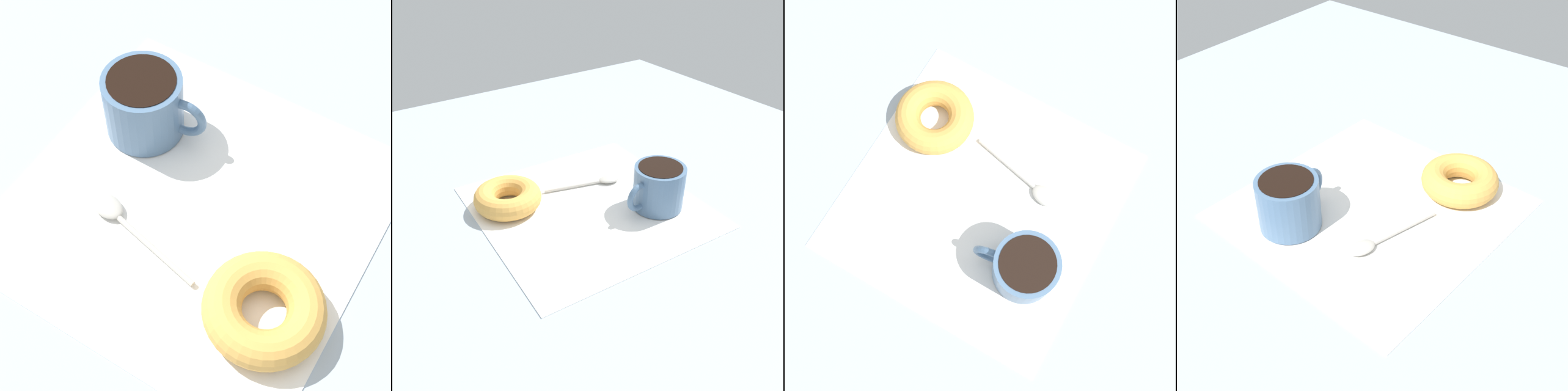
# 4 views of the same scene
# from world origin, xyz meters

# --- Properties ---
(ground_plane) EXTENTS (1.20, 1.20, 0.02)m
(ground_plane) POSITION_xyz_m (0.00, 0.00, -0.01)
(ground_plane) COLOR #99A8B7
(napkin) EXTENTS (0.35, 0.35, 0.00)m
(napkin) POSITION_xyz_m (-0.01, -0.01, 0.00)
(napkin) COLOR white
(napkin) RESTS_ON ground_plane
(coffee_cup) EXTENTS (0.08, 0.11, 0.07)m
(coffee_cup) POSITION_xyz_m (0.06, 0.08, 0.04)
(coffee_cup) COLOR slate
(coffee_cup) RESTS_ON napkin
(donut) EXTENTS (0.11, 0.11, 0.03)m
(donut) POSITION_xyz_m (-0.08, -0.12, 0.02)
(donut) COLOR gold
(donut) RESTS_ON napkin
(spoon) EXTENTS (0.05, 0.14, 0.01)m
(spoon) POSITION_xyz_m (-0.05, 0.04, 0.01)
(spoon) COLOR #B7B2A8
(spoon) RESTS_ON napkin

